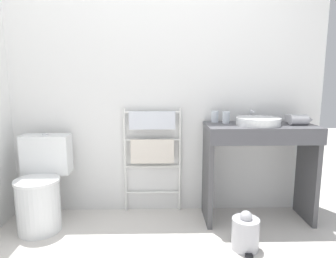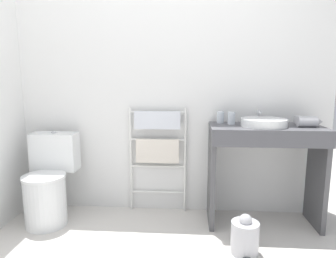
% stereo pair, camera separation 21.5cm
% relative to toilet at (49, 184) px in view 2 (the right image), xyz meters
% --- Properties ---
extents(wall_back, '(2.99, 0.12, 2.47)m').
position_rel_toilet_xyz_m(wall_back, '(1.02, 0.39, 0.89)').
color(wall_back, white).
rests_on(wall_back, ground_plane).
extents(toilet, '(0.41, 0.51, 0.78)m').
position_rel_toilet_xyz_m(toilet, '(0.00, 0.00, 0.00)').
color(toilet, white).
rests_on(toilet, ground_plane).
extents(towel_radiator, '(0.54, 0.06, 0.99)m').
position_rel_toilet_xyz_m(towel_radiator, '(0.93, 0.27, 0.32)').
color(towel_radiator, white).
rests_on(towel_radiator, ground_plane).
extents(vanity_counter, '(0.93, 0.45, 0.87)m').
position_rel_toilet_xyz_m(vanity_counter, '(1.87, 0.08, 0.24)').
color(vanity_counter, '#4C4C51').
rests_on(vanity_counter, ground_plane).
extents(sink_basin, '(0.37, 0.37, 0.06)m').
position_rel_toilet_xyz_m(sink_basin, '(1.84, 0.07, 0.56)').
color(sink_basin, white).
rests_on(sink_basin, vanity_counter).
extents(faucet, '(0.02, 0.10, 0.11)m').
position_rel_toilet_xyz_m(faucet, '(1.84, 0.27, 0.59)').
color(faucet, silver).
rests_on(faucet, vanity_counter).
extents(cup_near_wall, '(0.06, 0.06, 0.10)m').
position_rel_toilet_xyz_m(cup_near_wall, '(1.50, 0.25, 0.57)').
color(cup_near_wall, silver).
rests_on(cup_near_wall, vanity_counter).
extents(cup_near_edge, '(0.06, 0.06, 0.10)m').
position_rel_toilet_xyz_m(cup_near_edge, '(1.59, 0.18, 0.57)').
color(cup_near_edge, silver).
rests_on(cup_near_edge, vanity_counter).
extents(hair_dryer, '(0.20, 0.19, 0.09)m').
position_rel_toilet_xyz_m(hair_dryer, '(2.19, 0.08, 0.57)').
color(hair_dryer, '#B7B7BC').
rests_on(hair_dryer, vanity_counter).
extents(trash_bin, '(0.20, 0.24, 0.30)m').
position_rel_toilet_xyz_m(trash_bin, '(1.64, -0.38, -0.22)').
color(trash_bin, '#B7B7BC').
rests_on(trash_bin, ground_plane).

